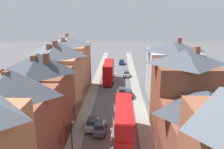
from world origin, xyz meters
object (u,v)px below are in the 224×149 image
(car_near_silver, at_px, (128,93))
(street_lamp, at_px, (72,142))
(car_parked_left_a, at_px, (100,127))
(car_mid_black, at_px, (92,124))
(car_mid_white, at_px, (122,62))
(car_parked_right_a, at_px, (126,74))
(double_decker_bus_lead, at_px, (109,71))
(car_near_blue, at_px, (106,71))
(double_decker_bus_mid_street, at_px, (124,122))
(car_parked_left_b, at_px, (122,92))

(car_near_silver, distance_m, street_lamp, 24.03)
(car_parked_left_a, distance_m, car_mid_black, 1.68)
(car_near_silver, height_order, car_mid_white, car_mid_white)
(car_near_silver, relative_size, car_parked_right_a, 0.98)
(double_decker_bus_lead, distance_m, street_lamp, 33.85)
(car_near_blue, relative_size, car_parked_right_a, 1.08)
(double_decker_bus_lead, bearing_deg, car_near_blue, 98.61)
(car_mid_black, bearing_deg, car_near_blue, 90.00)
(double_decker_bus_mid_street, xyz_separation_m, car_near_silver, (1.31, 16.98, -2.01))
(car_parked_right_a, bearing_deg, double_decker_bus_lead, -133.43)
(street_lamp, bearing_deg, car_mid_white, 83.72)
(car_parked_left_b, height_order, car_mid_white, car_parked_left_b)
(car_parked_left_b, bearing_deg, street_lamp, -104.31)
(car_parked_left_b, bearing_deg, car_parked_right_a, 85.12)
(double_decker_bus_mid_street, relative_size, car_near_blue, 2.46)
(car_near_silver, relative_size, car_parked_left_a, 0.92)
(car_parked_left_a, bearing_deg, car_near_blue, 92.16)
(car_parked_left_a, xyz_separation_m, car_mid_white, (3.60, 47.20, -0.01))
(car_near_blue, xyz_separation_m, street_lamp, (-1.15, -42.28, 2.41))
(double_decker_bus_mid_street, relative_size, street_lamp, 1.96)
(double_decker_bus_lead, bearing_deg, car_parked_left_a, -89.98)
(car_mid_black, height_order, car_parked_left_b, car_parked_left_b)
(double_decker_bus_mid_street, distance_m, car_near_blue, 36.90)
(car_parked_left_a, xyz_separation_m, street_lamp, (-2.45, -7.78, 2.38))
(double_decker_bus_lead, relative_size, car_parked_left_a, 2.50)
(car_near_blue, relative_size, car_parked_left_b, 1.11)
(car_parked_left_a, bearing_deg, car_parked_right_a, 81.06)
(double_decker_bus_mid_street, distance_m, car_near_silver, 17.15)
(double_decker_bus_mid_street, bearing_deg, car_parked_left_a, 150.72)
(car_parked_left_a, height_order, car_mid_black, car_parked_left_a)
(car_near_blue, distance_m, car_near_silver, 20.50)
(double_decker_bus_lead, xyz_separation_m, double_decker_bus_mid_street, (3.60, -27.99, 0.00))
(car_near_blue, bearing_deg, street_lamp, -91.56)
(car_parked_left_a, relative_size, car_mid_black, 1.10)
(car_parked_left_b, distance_m, street_lamp, 24.59)
(car_near_silver, height_order, car_parked_right_a, car_parked_right_a)
(car_parked_right_a, relative_size, car_parked_left_b, 1.03)
(double_decker_bus_mid_street, relative_size, car_parked_left_a, 2.50)
(car_near_blue, height_order, car_parked_right_a, car_near_blue)
(car_mid_black, distance_m, car_mid_white, 46.40)
(car_parked_left_a, relative_size, car_parked_left_b, 1.09)
(street_lamp, bearing_deg, car_near_silver, 72.09)
(car_parked_left_a, distance_m, car_mid_white, 47.34)
(car_near_blue, distance_m, car_parked_right_a, 7.04)
(double_decker_bus_mid_street, distance_m, car_mid_black, 6.10)
(car_parked_right_a, bearing_deg, car_mid_black, -101.64)
(double_decker_bus_lead, relative_size, car_near_blue, 2.46)
(car_mid_white, bearing_deg, car_near_silver, -87.69)
(car_parked_right_a, bearing_deg, car_mid_white, 94.63)
(car_near_silver, distance_m, car_mid_white, 32.26)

